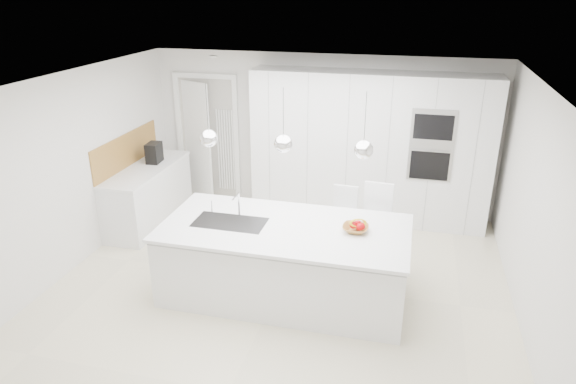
% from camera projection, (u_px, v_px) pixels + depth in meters
% --- Properties ---
extents(floor, '(5.50, 5.50, 0.00)m').
position_uv_depth(floor, '(282.00, 281.00, 6.46)').
color(floor, beige).
rests_on(floor, ground).
extents(wall_back, '(5.50, 0.00, 5.50)m').
position_uv_depth(wall_back, '(321.00, 133.00, 8.23)').
color(wall_back, silver).
rests_on(wall_back, ground).
extents(wall_left, '(0.00, 5.00, 5.00)m').
position_uv_depth(wall_left, '(76.00, 170.00, 6.61)').
color(wall_left, silver).
rests_on(wall_left, ground).
extents(ceiling, '(5.50, 5.50, 0.00)m').
position_uv_depth(ceiling, '(281.00, 82.00, 5.52)').
color(ceiling, white).
rests_on(ceiling, wall_back).
extents(tall_cabinets, '(3.60, 0.60, 2.30)m').
position_uv_depth(tall_cabinets, '(369.00, 148.00, 7.82)').
color(tall_cabinets, white).
rests_on(tall_cabinets, floor).
extents(oven_stack, '(0.62, 0.04, 1.05)m').
position_uv_depth(oven_stack, '(432.00, 146.00, 7.26)').
color(oven_stack, '#A5A5A8').
rests_on(oven_stack, tall_cabinets).
extents(doorway_frame, '(1.11, 0.08, 2.13)m').
position_uv_depth(doorway_frame, '(208.00, 139.00, 8.73)').
color(doorway_frame, white).
rests_on(doorway_frame, floor).
extents(hallway_door, '(0.76, 0.38, 2.00)m').
position_uv_depth(hallway_door, '(193.00, 140.00, 8.75)').
color(hallway_door, white).
rests_on(hallway_door, floor).
extents(radiator, '(0.32, 0.04, 1.40)m').
position_uv_depth(radiator, '(226.00, 150.00, 8.72)').
color(radiator, white).
rests_on(radiator, floor).
extents(left_base_cabinets, '(0.60, 1.80, 0.86)m').
position_uv_depth(left_base_cabinets, '(149.00, 196.00, 7.93)').
color(left_base_cabinets, white).
rests_on(left_base_cabinets, floor).
extents(left_worktop, '(0.62, 1.82, 0.04)m').
position_uv_depth(left_worktop, '(146.00, 169.00, 7.76)').
color(left_worktop, white).
rests_on(left_worktop, left_base_cabinets).
extents(oak_backsplash, '(0.02, 1.80, 0.50)m').
position_uv_depth(oak_backsplash, '(126.00, 150.00, 7.72)').
color(oak_backsplash, '#AA7D3F').
rests_on(oak_backsplash, wall_left).
extents(island_base, '(2.80, 1.20, 0.86)m').
position_uv_depth(island_base, '(284.00, 264.00, 6.01)').
color(island_base, white).
rests_on(island_base, floor).
extents(island_worktop, '(2.84, 1.40, 0.04)m').
position_uv_depth(island_worktop, '(285.00, 228.00, 5.88)').
color(island_worktop, white).
rests_on(island_worktop, island_base).
extents(island_sink, '(0.84, 0.44, 0.18)m').
position_uv_depth(island_sink, '(230.00, 229.00, 6.00)').
color(island_sink, '#3F3F42').
rests_on(island_sink, island_worktop).
extents(island_tap, '(0.02, 0.02, 0.30)m').
position_uv_depth(island_tap, '(239.00, 204.00, 6.09)').
color(island_tap, white).
rests_on(island_tap, island_worktop).
extents(pendant_left, '(0.20, 0.20, 0.20)m').
position_uv_depth(pendant_left, '(209.00, 138.00, 5.64)').
color(pendant_left, white).
rests_on(pendant_left, ceiling).
extents(pendant_mid, '(0.20, 0.20, 0.20)m').
position_uv_depth(pendant_mid, '(283.00, 144.00, 5.45)').
color(pendant_mid, white).
rests_on(pendant_mid, ceiling).
extents(pendant_right, '(0.20, 0.20, 0.20)m').
position_uv_depth(pendant_right, '(363.00, 150.00, 5.26)').
color(pendant_right, white).
rests_on(pendant_right, ceiling).
extents(fruit_bowl, '(0.30, 0.30, 0.07)m').
position_uv_depth(fruit_bowl, '(355.00, 229.00, 5.74)').
color(fruit_bowl, '#AA7D3F').
rests_on(fruit_bowl, island_worktop).
extents(espresso_machine, '(0.21, 0.30, 0.31)m').
position_uv_depth(espresso_machine, '(154.00, 153.00, 7.93)').
color(espresso_machine, black).
rests_on(espresso_machine, left_worktop).
extents(bar_stool_left, '(0.36, 0.49, 1.03)m').
position_uv_depth(bar_stool_left, '(343.00, 226.00, 6.76)').
color(bar_stool_left, white).
rests_on(bar_stool_left, floor).
extents(bar_stool_right, '(0.43, 0.57, 1.17)m').
position_uv_depth(bar_stool_right, '(375.00, 231.00, 6.48)').
color(bar_stool_right, white).
rests_on(bar_stool_right, floor).
extents(apple_a, '(0.08, 0.08, 0.08)m').
position_uv_depth(apple_a, '(358.00, 224.00, 5.78)').
color(apple_a, '#BD070D').
rests_on(apple_a, fruit_bowl).
extents(apple_b, '(0.08, 0.08, 0.08)m').
position_uv_depth(apple_b, '(353.00, 225.00, 5.74)').
color(apple_b, '#BD070D').
rests_on(apple_b, fruit_bowl).
extents(apple_c, '(0.08, 0.08, 0.08)m').
position_uv_depth(apple_c, '(359.00, 227.00, 5.70)').
color(apple_c, '#BD070D').
rests_on(apple_c, fruit_bowl).
extents(apple_extra_3, '(0.08, 0.08, 0.08)m').
position_uv_depth(apple_extra_3, '(362.00, 226.00, 5.72)').
color(apple_extra_3, '#BD070D').
rests_on(apple_extra_3, fruit_bowl).
extents(banana_bunch, '(0.22, 0.16, 0.20)m').
position_uv_depth(banana_bunch, '(358.00, 223.00, 5.71)').
color(banana_bunch, gold).
rests_on(banana_bunch, fruit_bowl).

